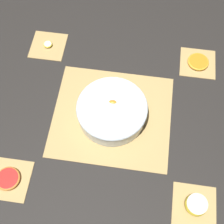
% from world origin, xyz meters
% --- Properties ---
extents(ground_plane, '(6.00, 6.00, 0.00)m').
position_xyz_m(ground_plane, '(0.00, 0.00, 0.00)').
color(ground_plane, black).
extents(bamboo_mat_center, '(0.43, 0.39, 0.01)m').
position_xyz_m(bamboo_mat_center, '(-0.00, 0.00, 0.00)').
color(bamboo_mat_center, tan).
rests_on(bamboo_mat_center, ground_plane).
extents(coaster_mat_near_left, '(0.14, 0.14, 0.01)m').
position_xyz_m(coaster_mat_near_left, '(-0.31, -0.28, 0.00)').
color(coaster_mat_near_left, tan).
rests_on(coaster_mat_near_left, ground_plane).
extents(coaster_mat_near_right, '(0.14, 0.14, 0.01)m').
position_xyz_m(coaster_mat_near_right, '(0.31, -0.28, 0.00)').
color(coaster_mat_near_right, tan).
rests_on(coaster_mat_near_right, ground_plane).
extents(coaster_mat_far_left, '(0.14, 0.14, 0.01)m').
position_xyz_m(coaster_mat_far_left, '(-0.31, 0.28, 0.00)').
color(coaster_mat_far_left, tan).
rests_on(coaster_mat_far_left, ground_plane).
extents(coaster_mat_far_right, '(0.14, 0.14, 0.01)m').
position_xyz_m(coaster_mat_far_right, '(0.31, 0.28, 0.00)').
color(coaster_mat_far_right, tan).
rests_on(coaster_mat_far_right, ground_plane).
extents(fruit_salad_bowl, '(0.25, 0.25, 0.07)m').
position_xyz_m(fruit_salad_bowl, '(0.00, 0.00, 0.05)').
color(fruit_salad_bowl, silver).
rests_on(fruit_salad_bowl, bamboo_mat_center).
extents(apple_half, '(0.07, 0.07, 0.04)m').
position_xyz_m(apple_half, '(0.31, -0.28, 0.03)').
color(apple_half, gold).
rests_on(apple_half, coaster_mat_near_right).
extents(orange_slice_whole, '(0.09, 0.09, 0.01)m').
position_xyz_m(orange_slice_whole, '(0.31, 0.28, 0.01)').
color(orange_slice_whole, orange).
rests_on(orange_slice_whole, coaster_mat_far_right).
extents(banana_coin_single, '(0.04, 0.04, 0.01)m').
position_xyz_m(banana_coin_single, '(-0.31, 0.28, 0.01)').
color(banana_coin_single, '#F7EFC6').
rests_on(banana_coin_single, coaster_mat_far_left).
extents(grapefruit_slice, '(0.08, 0.08, 0.01)m').
position_xyz_m(grapefruit_slice, '(-0.31, -0.28, 0.01)').
color(grapefruit_slice, '#B2231E').
rests_on(grapefruit_slice, coaster_mat_near_left).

